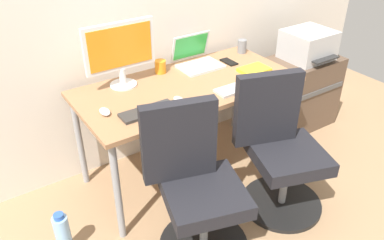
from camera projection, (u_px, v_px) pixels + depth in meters
ground_plane at (188, 170)px, 3.04m from camera, size 5.28×5.28×0.00m
desk at (188, 93)px, 2.69m from camera, size 1.50×0.73×0.74m
office_chair_left at (196, 189)px, 2.23m from camera, size 0.54×0.54×0.94m
office_chair_right at (280, 151)px, 2.54m from camera, size 0.56×0.56×0.94m
side_cabinet at (300, 91)px, 3.49m from camera, size 0.59×0.43×0.63m
printer at (308, 45)px, 3.26m from camera, size 0.38×0.40×0.24m
water_bottle_on_floor at (63, 235)px, 2.30m from camera, size 0.09×0.09×0.31m
desktop_monitor at (120, 50)px, 2.51m from camera, size 0.48×0.18×0.43m
open_laptop at (196, 58)px, 2.90m from camera, size 0.31×0.28×0.22m
keyboard_by_monitor at (148, 111)px, 2.33m from camera, size 0.34×0.12×0.02m
keyboard_by_laptop at (239, 87)px, 2.59m from camera, size 0.34×0.12×0.02m
mouse_by_monitor at (105, 112)px, 2.31m from camera, size 0.06×0.10×0.03m
mouse_by_laptop at (179, 100)px, 2.43m from camera, size 0.06×0.10×0.03m
coffee_mug at (160, 67)px, 2.79m from camera, size 0.08×0.08×0.09m
pen_cup at (242, 46)px, 3.12m from camera, size 0.07×0.07×0.10m
phone_near_monitor at (229, 62)px, 2.97m from camera, size 0.07×0.14×0.01m
notebook at (254, 70)px, 2.83m from camera, size 0.21×0.15×0.03m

